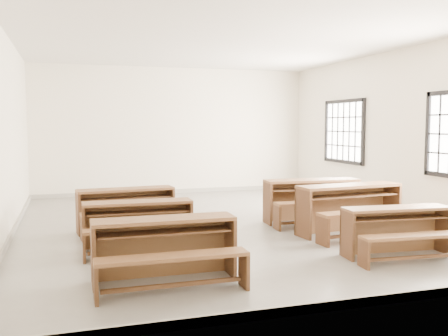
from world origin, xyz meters
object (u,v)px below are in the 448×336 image
object	(u,v)px
desk_set_1	(138,222)
desk_set_5	(313,197)
desk_set_0	(165,245)
desk_set_3	(398,228)
desk_set_4	(351,205)
desk_set_2	(127,206)

from	to	relation	value
desk_set_1	desk_set_5	xyz separation A→B (m)	(3.27, 1.04, 0.05)
desk_set_0	desk_set_5	distance (m)	4.10
desk_set_3	desk_set_4	bearing A→B (deg)	88.88
desk_set_0	desk_set_5	world-z (taller)	desk_set_5
desk_set_2	desk_set_1	bearing A→B (deg)	-94.74
desk_set_1	desk_set_3	world-z (taller)	desk_set_1
desk_set_0	desk_set_5	size ratio (longest dim) A/B	0.90
desk_set_1	desk_set_2	distance (m)	1.29
desk_set_2	desk_set_5	size ratio (longest dim) A/B	0.92
desk_set_1	desk_set_4	size ratio (longest dim) A/B	0.83
desk_set_2	desk_set_4	xyz separation A→B (m)	(3.42, -1.30, 0.05)
desk_set_3	desk_set_0	bearing A→B (deg)	-172.63
desk_set_3	desk_set_5	bearing A→B (deg)	94.54
desk_set_0	desk_set_2	distance (m)	2.83
desk_set_2	desk_set_0	bearing A→B (deg)	-93.34
desk_set_2	desk_set_4	distance (m)	3.66
desk_set_2	desk_set_4	size ratio (longest dim) A/B	0.89
desk_set_4	desk_set_3	bearing A→B (deg)	-101.19
desk_set_2	desk_set_5	xyz separation A→B (m)	(3.29, -0.25, 0.04)
desk_set_3	desk_set_5	size ratio (longest dim) A/B	0.85
desk_set_0	desk_set_2	world-z (taller)	desk_set_0
desk_set_4	desk_set_5	world-z (taller)	desk_set_4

